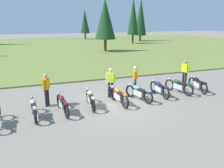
{
  "coord_description": "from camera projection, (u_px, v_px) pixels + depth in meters",
  "views": [
    {
      "loc": [
        -4.17,
        -10.57,
        4.18
      ],
      "look_at": [
        0.0,
        0.6,
        0.9
      ],
      "focal_mm": 37.03,
      "sensor_mm": 36.0,
      "label": 1
    }
  ],
  "objects": [
    {
      "name": "ground_plane",
      "position": [
        116.0,
        103.0,
        12.07
      ],
      "size": [
        140.0,
        140.0,
        0.0
      ],
      "primitive_type": "plane",
      "color": "gray"
    },
    {
      "name": "motorcycle_sky_blue",
      "position": [
        139.0,
        92.0,
        12.45
      ],
      "size": [
        0.82,
        2.04,
        0.88
      ],
      "color": "black",
      "rests_on": "ground"
    },
    {
      "name": "rider_near_row_end",
      "position": [
        135.0,
        78.0,
        13.38
      ],
      "size": [
        0.39,
        0.47,
        1.67
      ],
      "color": "#2D2D38",
      "rests_on": "ground"
    },
    {
      "name": "motorcycle_british_green",
      "position": [
        179.0,
        86.0,
        13.72
      ],
      "size": [
        0.77,
        2.06,
        0.88
      ],
      "color": "black",
      "rests_on": "ground"
    },
    {
      "name": "motorcycle_orange",
      "position": [
        119.0,
        96.0,
        11.9
      ],
      "size": [
        0.62,
        2.1,
        0.88
      ],
      "color": "black",
      "rests_on": "ground"
    },
    {
      "name": "motorcycle_navy",
      "position": [
        159.0,
        88.0,
        13.23
      ],
      "size": [
        0.62,
        2.1,
        0.88
      ],
      "color": "black",
      "rests_on": "ground"
    },
    {
      "name": "grass_moorland",
      "position": [
        54.0,
        48.0,
        36.36
      ],
      "size": [
        80.0,
        44.0,
        0.1
      ],
      "primitive_type": "cube",
      "color": "olive",
      "rests_on": "ground"
    },
    {
      "name": "rider_in_hivis_vest",
      "position": [
        46.0,
        88.0,
        11.48
      ],
      "size": [
        0.37,
        0.48,
        1.67
      ],
      "color": "black",
      "rests_on": "ground"
    },
    {
      "name": "rider_with_back_turned",
      "position": [
        111.0,
        81.0,
        12.78
      ],
      "size": [
        0.5,
        0.36,
        1.67
      ],
      "color": "black",
      "rests_on": "ground"
    },
    {
      "name": "motorcycle_silver",
      "position": [
        34.0,
        108.0,
        10.23
      ],
      "size": [
        0.62,
        2.1,
        0.88
      ],
      "color": "black",
      "rests_on": "ground"
    },
    {
      "name": "motorcycle_black",
      "position": [
        198.0,
        84.0,
        14.14
      ],
      "size": [
        0.62,
        2.09,
        0.88
      ],
      "color": "black",
      "rests_on": "ground"
    },
    {
      "name": "motorcycle_cream",
      "position": [
        90.0,
        99.0,
        11.48
      ],
      "size": [
        0.62,
        2.1,
        0.88
      ],
      "color": "black",
      "rests_on": "ground"
    },
    {
      "name": "rider_checking_bike",
      "position": [
        185.0,
        71.0,
        15.3
      ],
      "size": [
        0.34,
        0.52,
        1.67
      ],
      "color": "black",
      "rests_on": "ground"
    },
    {
      "name": "forest_treeline",
      "position": [
        10.0,
        19.0,
        37.72
      ],
      "size": [
        41.11,
        28.54,
        8.8
      ],
      "color": "#47331E",
      "rests_on": "ground"
    },
    {
      "name": "motorcycle_maroon",
      "position": [
        62.0,
        104.0,
        10.75
      ],
      "size": [
        0.62,
        2.1,
        0.88
      ],
      "color": "black",
      "rests_on": "ground"
    }
  ]
}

